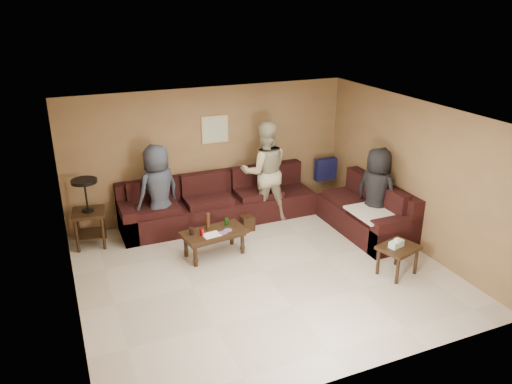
{
  "coord_description": "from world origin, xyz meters",
  "views": [
    {
      "loc": [
        -2.76,
        -6.25,
        4.05
      ],
      "look_at": [
        0.25,
        0.85,
        1.0
      ],
      "focal_mm": 35.0,
      "sensor_mm": 36.0,
      "label": 1
    }
  ],
  "objects_px": {
    "end_table_left": "(88,212)",
    "side_table_right": "(398,250)",
    "person_left": "(159,191)",
    "person_middle": "(265,171)",
    "coffee_table": "(214,235)",
    "waste_bin": "(247,223)",
    "person_right": "(376,193)",
    "sectional_sofa": "(270,209)"
  },
  "relations": [
    {
      "from": "side_table_right",
      "to": "waste_bin",
      "type": "relative_size",
      "value": 2.51
    },
    {
      "from": "side_table_right",
      "to": "person_right",
      "type": "height_order",
      "value": "person_right"
    },
    {
      "from": "waste_bin",
      "to": "person_middle",
      "type": "height_order",
      "value": "person_middle"
    },
    {
      "from": "coffee_table",
      "to": "side_table_right",
      "type": "height_order",
      "value": "coffee_table"
    },
    {
      "from": "coffee_table",
      "to": "person_right",
      "type": "distance_m",
      "value": 2.94
    },
    {
      "from": "sectional_sofa",
      "to": "person_right",
      "type": "xyz_separation_m",
      "value": [
        1.54,
        -1.11,
        0.49
      ]
    },
    {
      "from": "side_table_right",
      "to": "person_middle",
      "type": "distance_m",
      "value": 2.97
    },
    {
      "from": "person_left",
      "to": "person_middle",
      "type": "bearing_deg",
      "value": 155.86
    },
    {
      "from": "sectional_sofa",
      "to": "person_right",
      "type": "distance_m",
      "value": 1.96
    },
    {
      "from": "coffee_table",
      "to": "end_table_left",
      "type": "bearing_deg",
      "value": 147.88
    },
    {
      "from": "sectional_sofa",
      "to": "side_table_right",
      "type": "xyz_separation_m",
      "value": [
        1.07,
        -2.39,
        0.09
      ]
    },
    {
      "from": "person_left",
      "to": "waste_bin",
      "type": "bearing_deg",
      "value": 141.35
    },
    {
      "from": "waste_bin",
      "to": "end_table_left",
      "type": "bearing_deg",
      "value": 169.73
    },
    {
      "from": "end_table_left",
      "to": "waste_bin",
      "type": "distance_m",
      "value": 2.8
    },
    {
      "from": "person_middle",
      "to": "end_table_left",
      "type": "bearing_deg",
      "value": 8.13
    },
    {
      "from": "side_table_right",
      "to": "coffee_table",
      "type": "bearing_deg",
      "value": 144.87
    },
    {
      "from": "waste_bin",
      "to": "person_right",
      "type": "distance_m",
      "value": 2.38
    },
    {
      "from": "side_table_right",
      "to": "person_right",
      "type": "bearing_deg",
      "value": 69.77
    },
    {
      "from": "sectional_sofa",
      "to": "coffee_table",
      "type": "bearing_deg",
      "value": -152.55
    },
    {
      "from": "person_left",
      "to": "person_right",
      "type": "xyz_separation_m",
      "value": [
        3.51,
        -1.53,
        -0.02
      ]
    },
    {
      "from": "sectional_sofa",
      "to": "coffee_table",
      "type": "distance_m",
      "value": 1.5
    },
    {
      "from": "end_table_left",
      "to": "person_middle",
      "type": "distance_m",
      "value": 3.24
    },
    {
      "from": "coffee_table",
      "to": "person_left",
      "type": "relative_size",
      "value": 0.66
    },
    {
      "from": "sectional_sofa",
      "to": "person_left",
      "type": "bearing_deg",
      "value": 168.09
    },
    {
      "from": "coffee_table",
      "to": "person_middle",
      "type": "relative_size",
      "value": 0.58
    },
    {
      "from": "sectional_sofa",
      "to": "end_table_left",
      "type": "height_order",
      "value": "end_table_left"
    },
    {
      "from": "sectional_sofa",
      "to": "waste_bin",
      "type": "height_order",
      "value": "sectional_sofa"
    },
    {
      "from": "coffee_table",
      "to": "person_middle",
      "type": "height_order",
      "value": "person_middle"
    },
    {
      "from": "end_table_left",
      "to": "person_left",
      "type": "height_order",
      "value": "person_left"
    },
    {
      "from": "end_table_left",
      "to": "coffee_table",
      "type": "bearing_deg",
      "value": -32.12
    },
    {
      "from": "person_right",
      "to": "side_table_right",
      "type": "bearing_deg",
      "value": 139.24
    },
    {
      "from": "coffee_table",
      "to": "waste_bin",
      "type": "relative_size",
      "value": 4.05
    },
    {
      "from": "end_table_left",
      "to": "person_left",
      "type": "relative_size",
      "value": 0.72
    },
    {
      "from": "end_table_left",
      "to": "person_middle",
      "type": "xyz_separation_m",
      "value": [
        3.22,
        -0.12,
        0.32
      ]
    },
    {
      "from": "waste_bin",
      "to": "person_middle",
      "type": "distance_m",
      "value": 1.04
    },
    {
      "from": "coffee_table",
      "to": "side_table_right",
      "type": "distance_m",
      "value": 2.94
    },
    {
      "from": "end_table_left",
      "to": "side_table_right",
      "type": "height_order",
      "value": "end_table_left"
    },
    {
      "from": "person_left",
      "to": "sectional_sofa",
      "type": "bearing_deg",
      "value": 145.83
    },
    {
      "from": "sectional_sofa",
      "to": "waste_bin",
      "type": "relative_size",
      "value": 16.97
    },
    {
      "from": "person_right",
      "to": "person_left",
      "type": "bearing_deg",
      "value": 45.95
    },
    {
      "from": "coffee_table",
      "to": "end_table_left",
      "type": "height_order",
      "value": "end_table_left"
    },
    {
      "from": "person_middle",
      "to": "sectional_sofa",
      "type": "bearing_deg",
      "value": 93.04
    }
  ]
}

